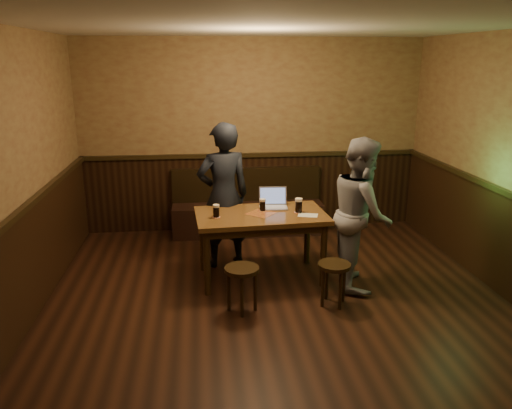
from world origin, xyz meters
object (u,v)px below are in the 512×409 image
Objects in this scene: stool_left at (242,276)px; pint_left at (216,211)px; stool_right at (334,272)px; bench at (247,212)px; person_suit at (223,196)px; pint_right at (299,205)px; person_grey at (361,213)px; pint_mid at (263,205)px; laptop at (273,202)px; pub_table at (261,222)px.

stool_left is 3.19× the size of pint_left.
stool_left is 0.97m from stool_right.
pint_left is (-0.51, -1.71, 0.56)m from bench.
pint_left is at bearing -106.73° from bench.
stool_left is 1.34m from person_suit.
pint_right is (0.73, 0.78, 0.50)m from stool_left.
pint_right is 0.10× the size of person_suit.
pint_mid is at bearing 79.02° from person_grey.
pint_right is at bearing 76.28° from person_grey.
person_grey reaches higher than pint_mid.
bench is at bearing -122.94° from person_suit.
stool_right is 0.26× the size of person_suit.
pint_left is (-1.19, 0.67, 0.50)m from stool_right.
pint_right is at bearing -39.34° from laptop.
pub_table is 10.19× the size of pint_left.
pub_table is 0.90× the size of person_grey.
laptop is (-0.50, 0.99, 0.49)m from stool_right.
person_suit is (-0.11, 1.23, 0.51)m from stool_left.
stool_left is (-0.29, -2.41, 0.07)m from bench.
bench is 2.26m from person_grey.
person_grey is (0.66, -0.27, -0.03)m from pint_right.
laptop reaches higher than stool_right.
stool_right is at bearing 117.97° from person_suit.
pint_left is at bearing 150.62° from stool_right.
stool_right is at bearing 1.69° from stool_left.
pint_mid is 1.13m from person_grey.
pint_left is at bearing -150.91° from laptop.
bench is at bearing 101.30° from laptop.
stool_left is at bearing -113.76° from pub_table.
pint_right is (0.40, -0.11, 0.01)m from pint_mid.
pint_right is at bearing 107.78° from stool_right.
bench reaches higher than pint_left.
person_suit reaches higher than stool_right.
bench reaches higher than pint_mid.
stool_right is 0.94m from pint_right.
pint_right is 0.49× the size of laptop.
pint_right reaches higher than stool_right.
pint_right is (0.44, -1.63, 0.57)m from bench.
person_suit is at bearing 72.85° from person_grey.
laptop is (-0.26, 0.25, -0.02)m from pint_right.
person_grey is at bearing 140.04° from person_suit.
bench is 1.87m from pint_left.
stool_left is 0.27× the size of person_suit.
stool_left is 1.04× the size of stool_right.
pint_left is 0.43× the size of laptop.
bench is 12.90× the size of pint_right.
bench is 1.66m from pub_table.
person_grey is (1.09, -1.90, 0.54)m from bench.
person_suit reaches higher than pint_mid.
pint_right is 0.10× the size of person_grey.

